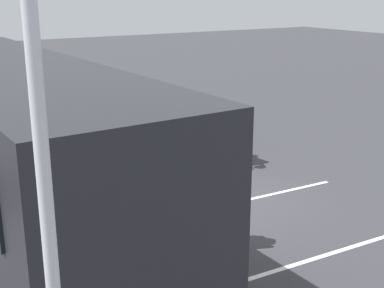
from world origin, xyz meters
TOP-DOWN VIEW (x-y plane):
  - ground_plane at (0.00, 0.00)m, footprint 80.00×80.00m
  - tour_bus at (0.65, 4.12)m, footprint 10.12×2.87m
  - spectator_far_left at (-1.47, 1.41)m, footprint 0.57×0.31m
  - spectator_left at (-0.34, 1.47)m, footprint 0.57×0.38m
  - spectator_centre at (0.91, 1.27)m, footprint 0.57×0.38m
  - spectator_right at (1.99, 1.35)m, footprint 0.57×0.33m
  - parked_motorcycle_silver at (2.71, 1.86)m, footprint 2.05×0.58m
  - parked_motorcycle_dark at (0.28, 2.07)m, footprint 2.05×0.59m
  - stunt_motorcycle at (2.35, -1.54)m, footprint 1.96×0.61m
  - bay_line_b at (-2.87, -0.47)m, footprint 0.32×4.87m
  - bay_line_c at (-0.15, -0.47)m, footprint 0.32×4.77m
  - bay_line_d at (2.57, -0.47)m, footprint 0.29×4.08m
  - bay_line_e at (5.29, -0.47)m, footprint 0.32×4.86m

SIDE VIEW (x-z plane):
  - ground_plane at x=0.00m, z-range 0.00..0.00m
  - bay_line_c at x=-0.15m, z-range 0.00..0.01m
  - bay_line_d at x=2.57m, z-range 0.00..0.01m
  - bay_line_e at x=5.29m, z-range 0.00..0.01m
  - bay_line_b at x=-2.87m, z-range 0.00..0.01m
  - parked_motorcycle_silver at x=2.71m, z-range -0.01..0.97m
  - parked_motorcycle_dark at x=0.28m, z-range -0.01..0.97m
  - spectator_right at x=1.99m, z-range 0.15..1.81m
  - spectator_centre at x=0.91m, z-range 0.16..1.85m
  - spectator_left at x=-0.34m, z-range 0.16..1.87m
  - stunt_motorcycle at x=2.35m, z-range 0.13..1.93m
  - spectator_far_left at x=-1.47m, z-range 0.18..1.98m
  - tour_bus at x=0.65m, z-range 0.02..3.27m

